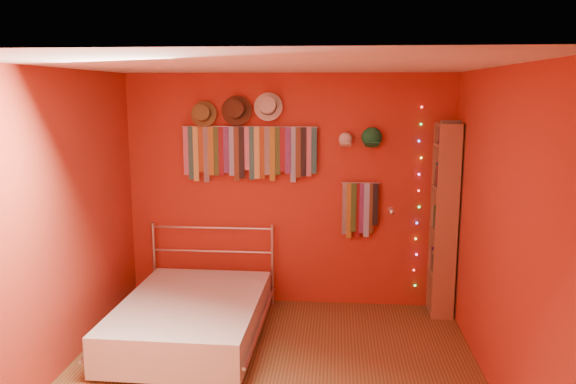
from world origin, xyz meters
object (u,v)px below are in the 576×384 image
(tie_rack, at_px, (249,151))
(bed, at_px, (192,318))
(reading_lamp, at_px, (391,211))
(bookshelf, at_px, (448,220))

(tie_rack, xyz_separation_m, bed, (-0.41, -0.98, -1.47))
(reading_lamp, distance_m, bed, 2.26)
(tie_rack, bearing_deg, bed, -112.70)
(tie_rack, relative_size, bookshelf, 0.72)
(bookshelf, xyz_separation_m, bed, (-2.49, -0.82, -0.81))
(bookshelf, bearing_deg, bed, -161.73)
(bookshelf, distance_m, bed, 2.74)
(reading_lamp, xyz_separation_m, bed, (-1.91, -0.82, -0.89))
(tie_rack, height_order, bed, tie_rack)
(reading_lamp, relative_size, bookshelf, 0.15)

